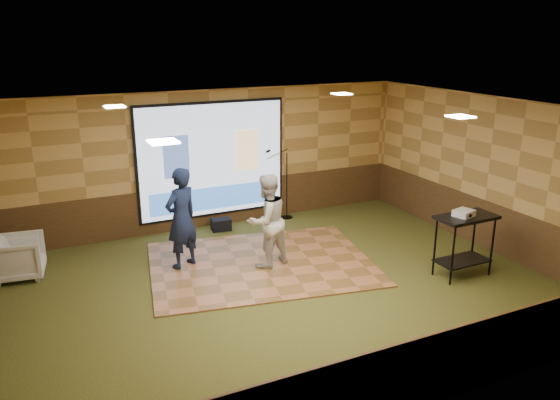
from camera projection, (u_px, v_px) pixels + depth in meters
name	position (u px, v px, depth m)	size (l,w,h in m)	color
ground	(281.00, 287.00, 9.27)	(9.00, 9.00, 0.00)	#2C3C1B
room_shell	(281.00, 168.00, 8.64)	(9.04, 7.04, 3.02)	tan
wainscot_back	(214.00, 204.00, 12.12)	(9.00, 0.04, 0.95)	#462717
wainscot_front	(414.00, 375.00, 6.12)	(9.00, 0.04, 0.95)	#462717
wainscot_right	(482.00, 223.00, 10.96)	(0.04, 7.00, 0.95)	#462717
projector_screen	(213.00, 161.00, 11.79)	(3.32, 0.06, 2.52)	black
downlight_nw	(115.00, 107.00, 9.03)	(0.32, 0.32, 0.02)	#F9E1BB
downlight_ne	(342.00, 94.00, 10.83)	(0.32, 0.32, 0.02)	#F9E1BB
downlight_sw	(163.00, 142.00, 6.19)	(0.32, 0.32, 0.02)	#F9E1BB
downlight_se	(460.00, 117.00, 7.99)	(0.32, 0.32, 0.02)	#F9E1BB
dance_floor	(261.00, 263.00, 10.18)	(4.04, 3.08, 0.03)	#A4653C
player_left	(181.00, 218.00, 9.77)	(0.68, 0.44, 1.86)	#151F41
player_right	(267.00, 221.00, 9.84)	(0.84, 0.65, 1.73)	beige
av_table	(465.00, 232.00, 9.50)	(1.06, 0.56, 1.12)	black
projector	(464.00, 213.00, 9.37)	(0.33, 0.27, 0.11)	silver
mic_stand	(285.00, 198.00, 12.55)	(0.65, 0.27, 1.66)	black
banquet_chair	(19.00, 257.00, 9.56)	(0.80, 0.82, 0.75)	gray
duffel_bag	(221.00, 225.00, 11.89)	(0.41, 0.27, 0.26)	black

